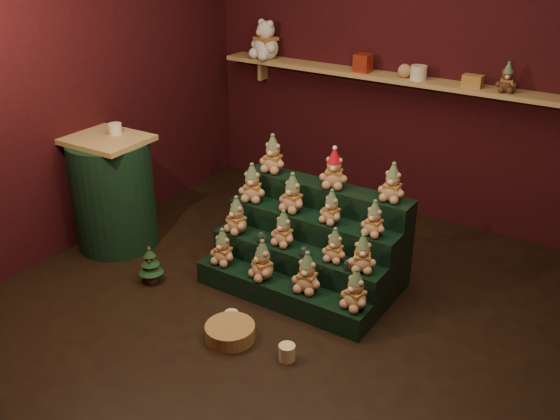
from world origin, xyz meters
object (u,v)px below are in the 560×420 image
Objects in this scene: mug_left at (232,318)px; mini_christmas_tree at (151,264)px; riser_tier_front at (280,293)px; snow_globe_b at (304,251)px; snow_globe_a at (261,237)px; white_bear at (266,34)px; snow_globe_c at (349,265)px; mug_right at (287,352)px; wicker_basket at (230,332)px; brown_bear at (507,78)px; side_table at (113,193)px.

mini_christmas_tree is at bearing 173.39° from mug_left.
riser_tier_front is 18.43× the size of snow_globe_b.
snow_globe_a is 2.33m from white_bear.
white_bear is (-1.84, 1.70, 1.15)m from snow_globe_c.
mug_right is 0.44m from wicker_basket.
white_bear is (-1.10, 1.70, 1.15)m from snow_globe_a.
snow_globe_c reaches higher than wicker_basket.
mini_christmas_tree is (-1.47, -0.45, -0.24)m from snow_globe_c.
mini_christmas_tree is 1.41× the size of brown_bear.
brown_bear is at bearing 67.53° from wicker_basket.
mug_right is at bearing -117.93° from brown_bear.
mini_christmas_tree is 0.87m from mug_left.
brown_bear is (0.84, 1.70, 1.04)m from snow_globe_b.
side_table is 3.35m from brown_bear.
side_table is at bearing 165.19° from mug_left.
riser_tier_front reaches higher than wicker_basket.
riser_tier_front is at bearing -131.65° from brown_bear.
snow_globe_c reaches higher than mini_christmas_tree.
snow_globe_c is 0.86× the size of mug_left.
snow_globe_a is 0.90m from mini_christmas_tree.
side_table is at bearing 179.54° from riser_tier_front.
snow_globe_a is at bearing 102.88° from mug_left.
snow_globe_c is 0.90m from mug_left.
snow_globe_a is at bearing 134.67° from mug_right.
riser_tier_front is 0.36m from snow_globe_b.
mug_left is (-0.61, -0.55, -0.35)m from snow_globe_c.
wicker_basket is (0.22, -0.70, -0.35)m from snow_globe_a.
riser_tier_front is 2.98× the size of white_bear.
mug_right is (0.39, -0.51, -0.04)m from riser_tier_front.
snow_globe_b is (0.10, 0.16, 0.31)m from riser_tier_front.
white_bear is (-1.77, 2.37, 1.50)m from mug_right.
riser_tier_front is 15.98× the size of snow_globe_a.
brown_bear reaches higher than mug_right.
riser_tier_front is 16.98× the size of snow_globe_c.
white_bear reaches higher than snow_globe_c.
snow_globe_a reaches higher than snow_globe_b.
brown_bear is at bearing 76.91° from mug_right.
snow_globe_a reaches higher than mini_christmas_tree.
brown_bear is (1.95, 2.15, 1.28)m from mini_christmas_tree.
snow_globe_c is 0.76m from mug_right.
brown_bear is (0.55, 2.37, 1.38)m from mug_right.
side_table is at bearing 165.83° from mug_right.
riser_tier_front is 2.48m from brown_bear.
wicker_basket is (-0.52, -0.70, -0.35)m from snow_globe_c.
snow_globe_c is at bearing 0.00° from snow_globe_a.
riser_tier_front reaches higher than mug_left.
mug_right is 0.48× the size of brown_bear.
white_bear is (-1.38, 1.86, 1.47)m from riser_tier_front.
white_bear is (0.31, 1.84, 1.07)m from side_table.
white_bear is at bearing 78.92° from side_table.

